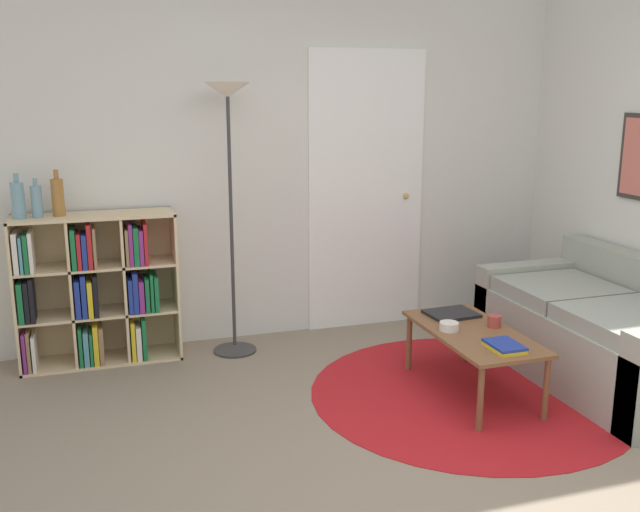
# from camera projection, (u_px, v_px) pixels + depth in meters

# --- Properties ---
(ground_plane) EXTENTS (14.00, 14.00, 0.00)m
(ground_plane) POSITION_uv_depth(u_px,v_px,m) (433.00, 507.00, 3.17)
(ground_plane) COLOR gray
(wall_back) EXTENTS (7.23, 0.11, 2.60)m
(wall_back) POSITION_uv_depth(u_px,v_px,m) (289.00, 162.00, 5.20)
(wall_back) COLOR silver
(wall_back) RESTS_ON ground_plane
(rug) EXTENTS (1.95, 1.95, 0.01)m
(rug) POSITION_uv_depth(u_px,v_px,m) (470.00, 393.00, 4.35)
(rug) COLOR #B2191E
(rug) RESTS_ON ground_plane
(bookshelf) EXTENTS (1.04, 0.34, 1.01)m
(bookshelf) POSITION_uv_depth(u_px,v_px,m) (95.00, 289.00, 4.76)
(bookshelf) COLOR beige
(bookshelf) RESTS_ON ground_plane
(floor_lamp) EXTENTS (0.30, 0.30, 1.86)m
(floor_lamp) POSITION_uv_depth(u_px,v_px,m) (229.00, 135.00, 4.70)
(floor_lamp) COLOR #333333
(floor_lamp) RESTS_ON ground_plane
(couch) EXTENTS (0.87, 1.64, 0.76)m
(couch) POSITION_uv_depth(u_px,v_px,m) (608.00, 335.00, 4.53)
(couch) COLOR gray
(couch) RESTS_ON ground_plane
(coffee_table) EXTENTS (0.49, 0.99, 0.40)m
(coffee_table) POSITION_uv_depth(u_px,v_px,m) (473.00, 338.00, 4.28)
(coffee_table) COLOR brown
(coffee_table) RESTS_ON ground_plane
(laptop) EXTENTS (0.32, 0.27, 0.02)m
(laptop) POSITION_uv_depth(u_px,v_px,m) (451.00, 314.00, 4.56)
(laptop) COLOR black
(laptop) RESTS_ON coffee_table
(bowl) EXTENTS (0.12, 0.12, 0.05)m
(bowl) POSITION_uv_depth(u_px,v_px,m) (449.00, 326.00, 4.28)
(bowl) COLOR silver
(bowl) RESTS_ON coffee_table
(book_stack_on_table) EXTENTS (0.17, 0.23, 0.03)m
(book_stack_on_table) POSITION_uv_depth(u_px,v_px,m) (504.00, 346.00, 3.97)
(book_stack_on_table) COLOR gold
(book_stack_on_table) RESTS_ON coffee_table
(cup) EXTENTS (0.08, 0.08, 0.07)m
(cup) POSITION_uv_depth(u_px,v_px,m) (494.00, 321.00, 4.34)
(cup) COLOR #A33D33
(cup) RESTS_ON coffee_table
(bottle_left) EXTENTS (0.08, 0.08, 0.29)m
(bottle_left) POSITION_uv_depth(u_px,v_px,m) (18.00, 200.00, 4.48)
(bottle_left) COLOR #6B93A3
(bottle_left) RESTS_ON bookshelf
(bottle_middle) EXTENTS (0.07, 0.07, 0.25)m
(bottle_middle) POSITION_uv_depth(u_px,v_px,m) (37.00, 201.00, 4.52)
(bottle_middle) COLOR #6B93A3
(bottle_middle) RESTS_ON bookshelf
(bottle_right) EXTENTS (0.08, 0.08, 0.30)m
(bottle_right) POSITION_uv_depth(u_px,v_px,m) (58.00, 197.00, 4.57)
(bottle_right) COLOR olive
(bottle_right) RESTS_ON bookshelf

